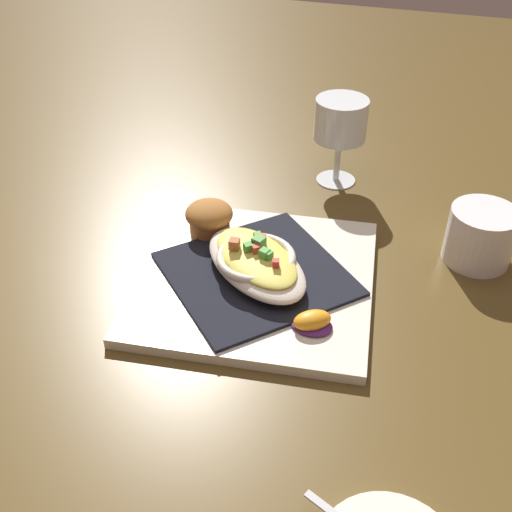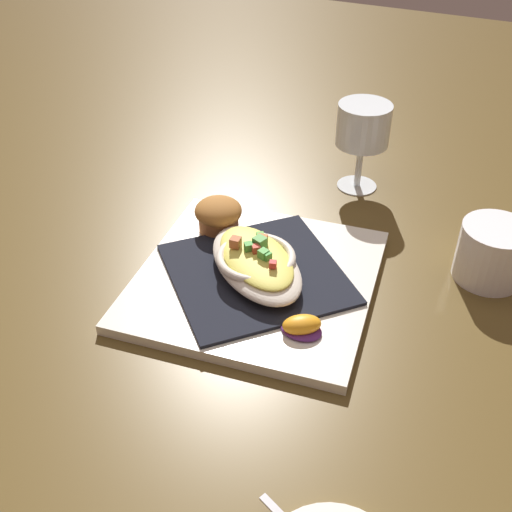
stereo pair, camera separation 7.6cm
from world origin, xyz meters
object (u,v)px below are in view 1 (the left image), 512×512
(orange_garnish, at_px, (312,322))
(coffee_mug, at_px, (480,238))
(stemmed_glass, at_px, (341,124))
(gratin_dish, at_px, (256,261))
(muffin, at_px, (209,218))
(square_plate, at_px, (256,279))

(orange_garnish, bearing_deg, coffee_mug, 140.35)
(coffee_mug, relative_size, stemmed_glass, 0.85)
(gratin_dish, xyz_separation_m, muffin, (-0.07, -0.09, 0.00))
(square_plate, height_order, stemmed_glass, stemmed_glass)
(stemmed_glass, bearing_deg, square_plate, -8.63)
(coffee_mug, bearing_deg, muffin, -78.81)
(gratin_dish, relative_size, stemmed_glass, 1.40)
(square_plate, xyz_separation_m, orange_garnish, (0.07, 0.09, 0.01))
(coffee_mug, bearing_deg, gratin_dish, -62.04)
(muffin, bearing_deg, stemmed_glass, 148.54)
(orange_garnish, distance_m, stemmed_glass, 0.37)
(muffin, bearing_deg, orange_garnish, 51.67)
(orange_garnish, height_order, stemmed_glass, stemmed_glass)
(square_plate, relative_size, stemmed_glass, 2.12)
(square_plate, xyz_separation_m, stemmed_glass, (-0.29, 0.04, 0.09))
(muffin, bearing_deg, gratin_dish, 51.75)
(gratin_dish, bearing_deg, stemmed_glass, 171.37)
(square_plate, relative_size, coffee_mug, 2.50)
(gratin_dish, distance_m, orange_garnish, 0.11)
(muffin, relative_size, coffee_mug, 0.56)
(orange_garnish, bearing_deg, gratin_dish, -128.42)
(square_plate, xyz_separation_m, muffin, (-0.07, -0.09, 0.03))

